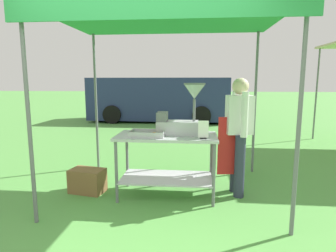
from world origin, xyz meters
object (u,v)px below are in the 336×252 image
object	(u,v)px
menu_sign	(203,131)
vendor	(238,131)
van_navy	(160,99)
donut_cart	(167,151)
donut_tray	(148,134)
donut_fryer	(182,115)
stall_canopy	(167,22)
supply_crate	(87,181)

from	to	relation	value
menu_sign	vendor	xyz separation A→B (m)	(0.48, 0.37, -0.05)
van_navy	donut_cart	bearing A→B (deg)	-82.24
donut_tray	donut_fryer	xyz separation A→B (m)	(0.44, 0.17, 0.25)
donut_cart	vendor	xyz separation A→B (m)	(0.96, 0.15, 0.28)
vendor	stall_canopy	bearing A→B (deg)	-176.87
vendor	supply_crate	size ratio (longest dim) A/B	3.09
stall_canopy	menu_sign	size ratio (longest dim) A/B	12.94
donut_cart	menu_sign	xyz separation A→B (m)	(0.48, -0.22, 0.32)
donut_tray	van_navy	bearing A→B (deg)	95.91
donut_tray	menu_sign	distance (m)	0.73
stall_canopy	vendor	bearing A→B (deg)	3.13
stall_canopy	menu_sign	xyz separation A→B (m)	(0.48, -0.31, -1.37)
donut_cart	donut_tray	xyz separation A→B (m)	(-0.23, -0.10, 0.25)
stall_canopy	vendor	size ratio (longest dim) A/B	1.84
donut_tray	van_navy	xyz separation A→B (m)	(-0.78, 7.56, 0.00)
donut_tray	donut_cart	bearing A→B (deg)	23.25
stall_canopy	donut_tray	world-z (taller)	stall_canopy
stall_canopy	donut_fryer	size ratio (longest dim) A/B	4.30
donut_cart	vendor	world-z (taller)	vendor
donut_tray	supply_crate	world-z (taller)	donut_tray
donut_fryer	donut_cart	bearing A→B (deg)	-159.86
donut_tray	vendor	distance (m)	1.23
stall_canopy	donut_fryer	bearing A→B (deg)	-6.93
supply_crate	van_navy	size ratio (longest dim) A/B	0.10
van_navy	donut_tray	bearing A→B (deg)	-84.09
menu_sign	vendor	distance (m)	0.61
donut_cart	donut_tray	distance (m)	0.36
stall_canopy	donut_tray	bearing A→B (deg)	-139.68
menu_sign	van_navy	distance (m)	7.82
vendor	van_navy	distance (m)	7.57
menu_sign	van_navy	xyz separation A→B (m)	(-1.50, 7.67, -0.07)
supply_crate	donut_cart	bearing A→B (deg)	-0.76
donut_cart	stall_canopy	bearing A→B (deg)	90.00
menu_sign	stall_canopy	bearing A→B (deg)	146.92
menu_sign	supply_crate	size ratio (longest dim) A/B	0.44
donut_tray	van_navy	distance (m)	7.60
menu_sign	donut_fryer	bearing A→B (deg)	134.09
vendor	supply_crate	distance (m)	2.23
donut_cart	donut_tray	world-z (taller)	donut_tray
menu_sign	van_navy	world-z (taller)	van_navy
stall_canopy	van_navy	world-z (taller)	stall_canopy
vendor	supply_crate	bearing A→B (deg)	-176.29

